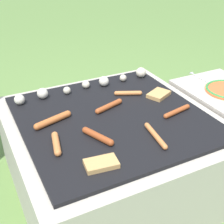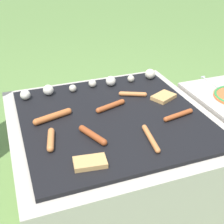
{
  "view_description": "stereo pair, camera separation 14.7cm",
  "coord_description": "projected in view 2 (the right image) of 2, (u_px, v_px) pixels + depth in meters",
  "views": [
    {
      "loc": [
        -0.57,
        -1.14,
        1.17
      ],
      "look_at": [
        0.0,
        0.0,
        0.44
      ],
      "focal_mm": 50.0,
      "sensor_mm": 36.0,
      "label": 1
    },
    {
      "loc": [
        -0.44,
        -1.19,
        1.17
      ],
      "look_at": [
        0.0,
        0.0,
        0.44
      ],
      "focal_mm": 50.0,
      "sensor_mm": 36.0,
      "label": 2
    }
  ],
  "objects": [
    {
      "name": "ground_plane",
      "position": [
        112.0,
        182.0,
        1.69
      ],
      "size": [
        14.0,
        14.0,
        0.0
      ],
      "primitive_type": "plane",
      "color": "#608442"
    },
    {
      "name": "grill",
      "position": [
        112.0,
        151.0,
        1.58
      ],
      "size": [
        0.95,
        0.95,
        0.42
      ],
      "color": "#B2AA9E",
      "rests_on": "ground_plane"
    },
    {
      "name": "sausage_mid_right",
      "position": [
        111.0,
        106.0,
        1.53
      ],
      "size": [
        0.17,
        0.07,
        0.03
      ],
      "color": "#A34C23",
      "rests_on": "grill"
    },
    {
      "name": "sausage_back_right",
      "position": [
        51.0,
        140.0,
        1.28
      ],
      "size": [
        0.06,
        0.15,
        0.03
      ],
      "color": "#C6753D",
      "rests_on": "grill"
    },
    {
      "name": "sausage_front_right",
      "position": [
        53.0,
        116.0,
        1.44
      ],
      "size": [
        0.19,
        0.08,
        0.03
      ],
      "color": "#B7602D",
      "rests_on": "grill"
    },
    {
      "name": "sausage_front_center",
      "position": [
        151.0,
        138.0,
        1.3
      ],
      "size": [
        0.05,
        0.2,
        0.02
      ],
      "color": "#C6753D",
      "rests_on": "grill"
    },
    {
      "name": "sausage_back_left",
      "position": [
        178.0,
        115.0,
        1.46
      ],
      "size": [
        0.17,
        0.05,
        0.02
      ],
      "color": "#A34C23",
      "rests_on": "grill"
    },
    {
      "name": "sausage_back_center",
      "position": [
        93.0,
        135.0,
        1.31
      ],
      "size": [
        0.08,
        0.16,
        0.03
      ],
      "color": "#93421E",
      "rests_on": "grill"
    },
    {
      "name": "sausage_mid_left",
      "position": [
        133.0,
        94.0,
        1.65
      ],
      "size": [
        0.14,
        0.08,
        0.02
      ],
      "color": "#C6753D",
      "rests_on": "grill"
    },
    {
      "name": "bread_slice_right",
      "position": [
        164.0,
        97.0,
        1.63
      ],
      "size": [
        0.14,
        0.13,
        0.02
      ],
      "color": "tan",
      "rests_on": "grill"
    },
    {
      "name": "bread_slice_left",
      "position": [
        90.0,
        162.0,
        1.16
      ],
      "size": [
        0.13,
        0.09,
        0.02
      ],
      "color": "tan",
      "rests_on": "grill"
    },
    {
      "name": "mushroom_row",
      "position": [
        93.0,
        83.0,
        1.73
      ],
      "size": [
        0.78,
        0.07,
        0.06
      ],
      "color": "silver",
      "rests_on": "grill"
    },
    {
      "name": "fork_utensil",
      "position": [
        212.0,
        83.0,
        1.79
      ],
      "size": [
        0.02,
        0.22,
        0.01
      ],
      "color": "silver",
      "rests_on": "side_ledge"
    }
  ]
}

